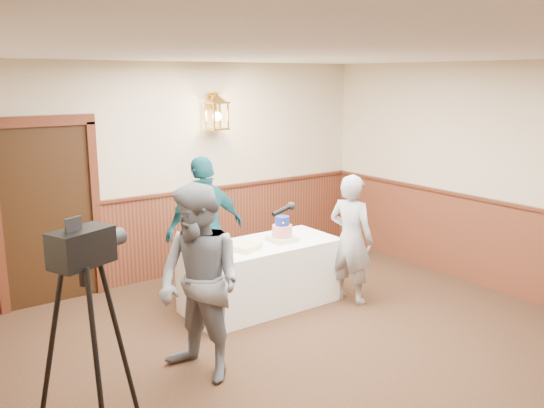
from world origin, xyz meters
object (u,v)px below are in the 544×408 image
(display_table, at_px, (262,275))
(tv_camera_rig, at_px, (90,359))
(assistant_p, at_px, (205,229))
(interviewer, at_px, (200,283))
(sheet_cake_yellow, at_px, (246,247))
(sheet_cake_green, at_px, (203,250))
(baker, at_px, (351,239))
(tiered_cake, at_px, (282,231))

(display_table, relative_size, tv_camera_rig, 1.09)
(display_table, bearing_deg, tv_camera_rig, -148.09)
(display_table, xyz_separation_m, assistant_p, (-0.42, 0.56, 0.49))
(interviewer, bearing_deg, tv_camera_rig, -80.45)
(sheet_cake_yellow, xyz_separation_m, assistant_p, (-0.14, 0.65, 0.08))
(sheet_cake_green, distance_m, baker, 1.74)
(display_table, distance_m, tv_camera_rig, 2.96)
(sheet_cake_yellow, distance_m, assistant_p, 0.68)
(tiered_cake, distance_m, assistant_p, 0.91)
(sheet_cake_yellow, xyz_separation_m, interviewer, (-1.07, -0.91, 0.09))
(interviewer, xyz_separation_m, baker, (2.27, 0.52, -0.10))
(sheet_cake_green, distance_m, interviewer, 1.26)
(sheet_cake_yellow, distance_m, sheet_cake_green, 0.48)
(sheet_cake_yellow, bearing_deg, baker, -17.96)
(display_table, relative_size, sheet_cake_green, 6.13)
(tiered_cake, relative_size, sheet_cake_green, 1.01)
(tiered_cake, bearing_deg, interviewer, -149.10)
(baker, bearing_deg, display_table, 45.45)
(display_table, xyz_separation_m, sheet_cake_green, (-0.72, 0.08, 0.41))
(tiered_cake, relative_size, sheet_cake_yellow, 0.97)
(tiered_cake, bearing_deg, display_table, 168.26)
(tiered_cake, bearing_deg, assistant_p, 137.82)
(tiered_cake, xyz_separation_m, baker, (0.67, -0.44, -0.10))
(display_table, relative_size, assistant_p, 1.04)
(display_table, distance_m, tiered_cake, 0.55)
(display_table, distance_m, assistant_p, 0.85)
(tv_camera_rig, bearing_deg, tiered_cake, 6.50)
(tiered_cake, relative_size, interviewer, 0.17)
(sheet_cake_yellow, bearing_deg, assistant_p, 102.48)
(sheet_cake_yellow, height_order, interviewer, interviewer)
(baker, height_order, tv_camera_rig, tv_camera_rig)
(sheet_cake_green, bearing_deg, tv_camera_rig, -137.39)
(sheet_cake_yellow, distance_m, baker, 1.26)
(display_table, distance_m, baker, 1.12)
(display_table, relative_size, sheet_cake_yellow, 5.90)
(assistant_p, relative_size, tv_camera_rig, 1.05)
(tiered_cake, relative_size, assistant_p, 0.17)
(tiered_cake, height_order, tv_camera_rig, tv_camera_rig)
(assistant_p, bearing_deg, tiered_cake, 135.74)
(tiered_cake, bearing_deg, sheet_cake_green, 172.28)
(tiered_cake, height_order, baker, baker)
(sheet_cake_green, distance_m, tv_camera_rig, 2.41)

